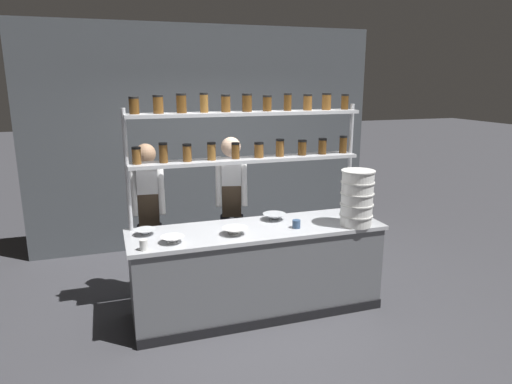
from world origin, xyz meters
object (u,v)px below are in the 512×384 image
at_px(prep_bowl_center_back, 145,232).
at_px(serving_cup_by_board, 144,245).
at_px(spice_shelf_unit, 247,139).
at_px(serving_cup_front, 296,224).
at_px(container_stack, 357,198).
at_px(prep_bowl_center_front, 274,217).
at_px(prep_bowl_near_right, 235,231).
at_px(prep_bowl_near_left, 172,240).
at_px(chef_left, 149,210).
at_px(chef_center, 232,200).

relative_size(prep_bowl_center_back, serving_cup_by_board, 2.13).
height_order(spice_shelf_unit, serving_cup_front, spice_shelf_unit).
bearing_deg(prep_bowl_center_back, container_stack, -10.16).
bearing_deg(spice_shelf_unit, container_stack, -29.76).
distance_m(prep_bowl_center_front, prep_bowl_near_right, 0.62).
bearing_deg(prep_bowl_near_left, serving_cup_by_board, -157.58).
bearing_deg(chef_left, prep_bowl_near_right, -44.60).
bearing_deg(chef_center, container_stack, -27.90).
distance_m(chef_center, prep_bowl_center_back, 1.20).
relative_size(spice_shelf_unit, serving_cup_by_board, 25.64).
bearing_deg(serving_cup_front, prep_bowl_near_right, 179.41).
xyz_separation_m(chef_center, prep_bowl_near_left, (-0.82, -0.91, -0.08)).
height_order(prep_bowl_near_left, serving_cup_by_board, serving_cup_by_board).
bearing_deg(prep_bowl_center_front, container_stack, -30.85).
xyz_separation_m(prep_bowl_near_right, serving_cup_by_board, (-0.88, -0.15, 0.02)).
height_order(container_stack, prep_bowl_near_right, container_stack).
bearing_deg(chef_center, prep_bowl_center_front, -43.99).
bearing_deg(spice_shelf_unit, prep_bowl_near_right, -120.02).
distance_m(container_stack, prep_bowl_center_front, 0.89).
bearing_deg(chef_center, spice_shelf_unit, -66.80).
height_order(chef_left, prep_bowl_center_back, chef_left).
distance_m(prep_bowl_near_left, serving_cup_front, 1.26).
height_order(chef_left, prep_bowl_center_front, chef_left).
bearing_deg(chef_center, serving_cup_by_board, -122.04).
xyz_separation_m(container_stack, prep_bowl_near_right, (-1.27, 0.11, -0.26)).
relative_size(prep_bowl_center_back, prep_bowl_near_right, 0.82).
bearing_deg(prep_bowl_near_left, prep_bowl_near_right, 4.16).
bearing_deg(serving_cup_front, prep_bowl_center_back, 169.69).
bearing_deg(container_stack, serving_cup_by_board, -178.90).
bearing_deg(serving_cup_front, chef_center, 116.89).
bearing_deg(serving_cup_front, serving_cup_by_board, -174.45).
relative_size(prep_bowl_near_left, prep_bowl_near_right, 0.88).
xyz_separation_m(chef_left, prep_bowl_near_right, (0.74, -0.86, -0.05)).
height_order(chef_left, container_stack, chef_left).
xyz_separation_m(spice_shelf_unit, serving_cup_by_board, (-1.14, -0.61, -0.81)).
bearing_deg(container_stack, prep_bowl_near_right, 174.87).
height_order(prep_bowl_near_right, serving_cup_front, serving_cup_front).
xyz_separation_m(spice_shelf_unit, serving_cup_front, (0.38, -0.47, -0.82)).
bearing_deg(prep_bowl_center_back, serving_cup_front, -10.31).
distance_m(prep_bowl_near_right, serving_cup_front, 0.65).
height_order(prep_bowl_near_left, serving_cup_front, serving_cup_front).
height_order(prep_bowl_center_front, prep_bowl_near_right, same).
xyz_separation_m(prep_bowl_near_left, serving_cup_front, (1.26, 0.04, 0.01)).
relative_size(chef_left, prep_bowl_near_right, 6.90).
bearing_deg(serving_cup_by_board, chef_left, 82.06).
relative_size(container_stack, prep_bowl_near_right, 2.31).
bearing_deg(container_stack, prep_bowl_center_back, 169.84).
bearing_deg(prep_bowl_center_back, prep_bowl_center_front, 2.66).
height_order(spice_shelf_unit, prep_bowl_center_back, spice_shelf_unit).
relative_size(spice_shelf_unit, container_stack, 4.30).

